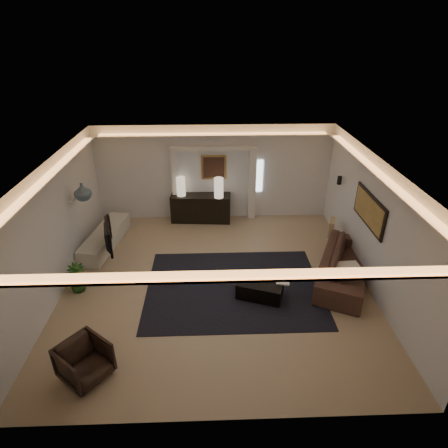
{
  "coord_description": "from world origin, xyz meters",
  "views": [
    {
      "loc": [
        -0.08,
        -7.2,
        5.38
      ],
      "look_at": [
        0.2,
        0.6,
        1.25
      ],
      "focal_mm": 30.15,
      "sensor_mm": 36.0,
      "label": 1
    }
  ],
  "objects_px": {
    "console": "(201,209)",
    "sofa": "(345,265)",
    "coffee_table": "(260,289)",
    "armchair": "(84,361)"
  },
  "relations": [
    {
      "from": "coffee_table",
      "to": "armchair",
      "type": "height_order",
      "value": "armchair"
    },
    {
      "from": "sofa",
      "to": "armchair",
      "type": "bearing_deg",
      "value": 141.31
    },
    {
      "from": "sofa",
      "to": "armchair",
      "type": "xyz_separation_m",
      "value": [
        -5.32,
        -2.64,
        -0.04
      ]
    },
    {
      "from": "console",
      "to": "sofa",
      "type": "distance_m",
      "value": 4.7
    },
    {
      "from": "sofa",
      "to": "coffee_table",
      "type": "bearing_deg",
      "value": 131.34
    },
    {
      "from": "sofa",
      "to": "armchair",
      "type": "distance_m",
      "value": 5.94
    },
    {
      "from": "sofa",
      "to": "console",
      "type": "bearing_deg",
      "value": 72.15
    },
    {
      "from": "console",
      "to": "sofa",
      "type": "xyz_separation_m",
      "value": [
        3.45,
        -3.19,
        -0.02
      ]
    },
    {
      "from": "console",
      "to": "armchair",
      "type": "bearing_deg",
      "value": -103.63
    },
    {
      "from": "coffee_table",
      "to": "armchair",
      "type": "distance_m",
      "value": 3.82
    }
  ]
}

